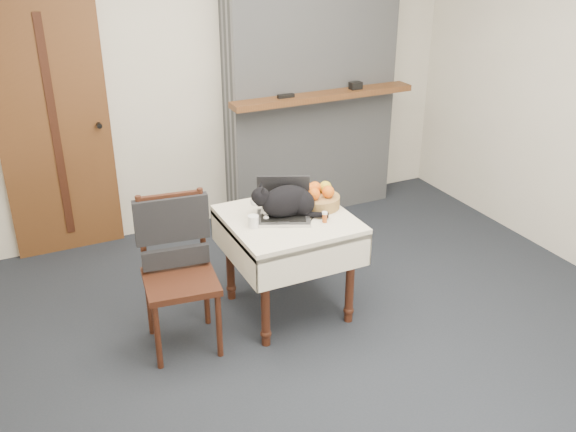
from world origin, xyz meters
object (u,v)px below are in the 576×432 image
door (55,129)px  chair (176,251)px  side_table (288,233)px  cat (287,202)px  laptop (283,207)px  fruit_basket (319,198)px  pill_bottle (325,217)px  cream_jar (253,221)px

door → chair: size_ratio=2.07×
side_table → cat: 0.22m
side_table → chair: size_ratio=0.81×
laptop → chair: chair is taller
door → fruit_basket: bearing=-46.6°
door → cat: bearing=-52.9°
cat → chair: bearing=-168.8°
cat → pill_bottle: cat is taller
cat → cream_jar: size_ratio=6.14×
side_table → cream_jar: 0.30m
door → chair: door is taller
pill_bottle → fruit_basket: bearing=71.1°
door → laptop: 1.95m
cream_jar → fruit_basket: fruit_basket is taller
door → cream_jar: door is taller
chair → laptop: bearing=7.9°
side_table → laptop: bearing=125.5°
side_table → pill_bottle: 0.28m
door → fruit_basket: size_ratio=7.19×
door → side_table: bearing=-53.0°
laptop → door: bearing=151.8°
laptop → cream_jar: (-0.24, -0.07, -0.02)m
cream_jar → chair: chair is taller
cat → pill_bottle: 0.26m
cat → cream_jar: bearing=-157.4°
door → laptop: (1.17, -1.55, -0.24)m
side_table → laptop: (-0.02, 0.03, 0.18)m
laptop → cream_jar: bearing=-139.6°
side_table → fruit_basket: 0.31m
laptop → cat: size_ratio=0.92×
cat → chair: 0.77m
cream_jar → door: bearing=119.9°
laptop → pill_bottle: (0.19, -0.20, -0.03)m
laptop → fruit_basket: 0.27m
chair → door: bearing=113.2°
door → fruit_basket: 2.10m
door → cat: 1.97m
laptop → pill_bottle: size_ratio=6.08×
cream_jar → chair: size_ratio=0.08×
side_table → laptop: 0.18m
cat → chair: size_ratio=0.48×
pill_bottle → cream_jar: bearing=163.0°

